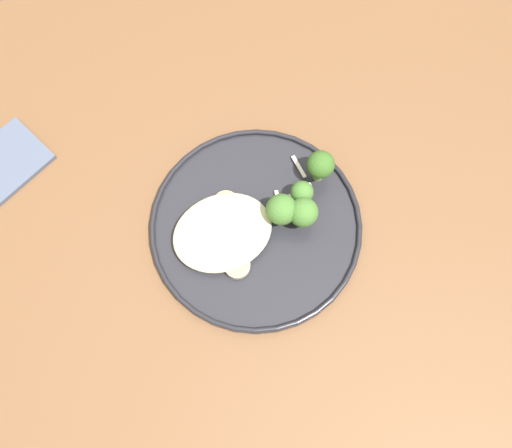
% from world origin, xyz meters
% --- Properties ---
extents(ground, '(6.00, 6.00, 0.00)m').
position_xyz_m(ground, '(0.00, 0.00, 0.00)').
color(ground, '#47423D').
extents(wooden_dining_table, '(1.40, 1.00, 0.74)m').
position_xyz_m(wooden_dining_table, '(0.00, 0.00, 0.66)').
color(wooden_dining_table, brown).
rests_on(wooden_dining_table, ground).
extents(dinner_plate, '(0.29, 0.29, 0.02)m').
position_xyz_m(dinner_plate, '(0.03, -0.01, 0.75)').
color(dinner_plate, '#232328').
rests_on(dinner_plate, wooden_dining_table).
extents(noodle_bed, '(0.14, 0.11, 0.03)m').
position_xyz_m(noodle_bed, '(-0.01, 0.00, 0.76)').
color(noodle_bed, beige).
rests_on(noodle_bed, dinner_plate).
extents(seared_scallop_right_edge, '(0.03, 0.03, 0.01)m').
position_xyz_m(seared_scallop_right_edge, '(-0.04, 0.02, 0.76)').
color(seared_scallop_right_edge, beige).
rests_on(seared_scallop_right_edge, dinner_plate).
extents(seared_scallop_front_small, '(0.03, 0.03, 0.01)m').
position_xyz_m(seared_scallop_front_small, '(-0.01, -0.05, 0.76)').
color(seared_scallop_front_small, beige).
rests_on(seared_scallop_front_small, dinner_plate).
extents(seared_scallop_half_hidden, '(0.03, 0.03, 0.01)m').
position_xyz_m(seared_scallop_half_hidden, '(0.02, 0.00, 0.76)').
color(seared_scallop_half_hidden, '#E5C689').
rests_on(seared_scallop_half_hidden, dinner_plate).
extents(seared_scallop_center_golden, '(0.03, 0.03, 0.01)m').
position_xyz_m(seared_scallop_center_golden, '(-0.02, 0.00, 0.76)').
color(seared_scallop_center_golden, '#E5C689').
rests_on(seared_scallop_center_golden, dinner_plate).
extents(seared_scallop_left_edge, '(0.03, 0.03, 0.01)m').
position_xyz_m(seared_scallop_left_edge, '(-0.01, 0.02, 0.76)').
color(seared_scallop_left_edge, beige).
rests_on(seared_scallop_left_edge, dinner_plate).
extents(seared_scallop_rear_pale, '(0.04, 0.04, 0.01)m').
position_xyz_m(seared_scallop_rear_pale, '(0.01, 0.04, 0.76)').
color(seared_scallop_rear_pale, '#E5C689').
rests_on(seared_scallop_rear_pale, dinner_plate).
extents(broccoli_floret_beside_noodles, '(0.04, 0.04, 0.06)m').
position_xyz_m(broccoli_floret_beside_noodles, '(0.09, -0.02, 0.79)').
color(broccoli_floret_beside_noodles, '#7A994C').
rests_on(broccoli_floret_beside_noodles, dinner_plate).
extents(broccoli_floret_left_leaning, '(0.04, 0.04, 0.06)m').
position_xyz_m(broccoli_floret_left_leaning, '(0.14, 0.03, 0.79)').
color(broccoli_floret_left_leaning, '#7A994C').
rests_on(broccoli_floret_left_leaning, dinner_plate).
extents(broccoli_floret_near_rim, '(0.03, 0.03, 0.05)m').
position_xyz_m(broccoli_floret_near_rim, '(0.11, 0.01, 0.78)').
color(broccoli_floret_near_rim, '#89A356').
rests_on(broccoli_floret_near_rim, dinner_plate).
extents(broccoli_floret_split_head, '(0.04, 0.04, 0.06)m').
position_xyz_m(broccoli_floret_split_head, '(0.07, -0.01, 0.79)').
color(broccoli_floret_split_head, '#7A994C').
rests_on(broccoli_floret_split_head, dinner_plate).
extents(onion_sliver_curled_piece, '(0.01, 0.04, 0.00)m').
position_xyz_m(onion_sliver_curled_piece, '(0.12, 0.05, 0.75)').
color(onion_sliver_curled_piece, silver).
rests_on(onion_sliver_curled_piece, dinner_plate).
extents(onion_sliver_pale_crescent, '(0.05, 0.01, 0.00)m').
position_xyz_m(onion_sliver_pale_crescent, '(0.10, 0.02, 0.75)').
color(onion_sliver_pale_crescent, silver).
rests_on(onion_sliver_pale_crescent, dinner_plate).
extents(onion_sliver_long_sliver, '(0.01, 0.04, 0.00)m').
position_xyz_m(onion_sliver_long_sliver, '(0.07, 0.01, 0.75)').
color(onion_sliver_long_sliver, silver).
rests_on(onion_sliver_long_sliver, dinner_plate).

